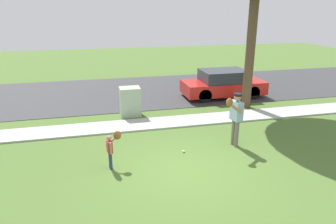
{
  "coord_description": "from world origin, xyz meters",
  "views": [
    {
      "loc": [
        -2.19,
        -7.2,
        4.24
      ],
      "look_at": [
        0.04,
        2.03,
        1.0
      ],
      "focal_mm": 32.77,
      "sensor_mm": 36.0,
      "label": 1
    }
  ],
  "objects_px": {
    "person_child": "(112,145)",
    "utility_cabinet": "(130,102)",
    "person_adult": "(236,114)",
    "baseball": "(184,151)",
    "parked_hatchback_red": "(223,84)"
  },
  "relations": [
    {
      "from": "person_child",
      "to": "utility_cabinet",
      "type": "height_order",
      "value": "utility_cabinet"
    },
    {
      "from": "person_adult",
      "to": "baseball",
      "type": "xyz_separation_m",
      "value": [
        -1.71,
        -0.1,
        -1.05
      ]
    },
    {
      "from": "parked_hatchback_red",
      "to": "utility_cabinet",
      "type": "bearing_deg",
      "value": -160.07
    },
    {
      "from": "utility_cabinet",
      "to": "baseball",
      "type": "bearing_deg",
      "value": -73.02
    },
    {
      "from": "person_adult",
      "to": "parked_hatchback_red",
      "type": "height_order",
      "value": "person_adult"
    },
    {
      "from": "baseball",
      "to": "parked_hatchback_red",
      "type": "relative_size",
      "value": 0.02
    },
    {
      "from": "utility_cabinet",
      "to": "person_adult",
      "type": "bearing_deg",
      "value": -52.18
    },
    {
      "from": "person_child",
      "to": "parked_hatchback_red",
      "type": "bearing_deg",
      "value": 37.13
    },
    {
      "from": "person_adult",
      "to": "parked_hatchback_red",
      "type": "distance_m",
      "value": 5.82
    },
    {
      "from": "person_adult",
      "to": "utility_cabinet",
      "type": "relative_size",
      "value": 1.46
    },
    {
      "from": "utility_cabinet",
      "to": "parked_hatchback_red",
      "type": "height_order",
      "value": "parked_hatchback_red"
    },
    {
      "from": "person_adult",
      "to": "person_child",
      "type": "bearing_deg",
      "value": -0.81
    },
    {
      "from": "person_adult",
      "to": "baseball",
      "type": "relative_size",
      "value": 23.52
    },
    {
      "from": "person_adult",
      "to": "utility_cabinet",
      "type": "bearing_deg",
      "value": -60.74
    },
    {
      "from": "person_child",
      "to": "parked_hatchback_red",
      "type": "xyz_separation_m",
      "value": [
        5.85,
        5.99,
        -0.01
      ]
    }
  ]
}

